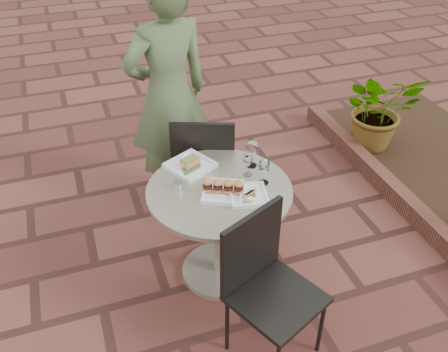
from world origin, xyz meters
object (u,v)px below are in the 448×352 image
object	(u,v)px
plate_salmon	(190,165)
chair_near	(265,277)
chair_far	(204,162)
diner	(168,95)
plate_tuna	(248,195)
cafe_table	(220,219)
plate_sliders	(223,189)

from	to	relation	value
plate_salmon	chair_near	bearing A→B (deg)	-79.84
chair_far	plate_salmon	world-z (taller)	chair_far
diner	plate_tuna	size ratio (longest dim) A/B	7.00
chair_far	chair_near	bearing A→B (deg)	109.43
diner	plate_salmon	distance (m)	0.70
cafe_table	plate_sliders	world-z (taller)	plate_sliders
plate_tuna	chair_near	bearing A→B (deg)	-100.21
chair_far	diner	world-z (taller)	diner
diner	plate_sliders	xyz separation A→B (m)	(0.07, -1.01, -0.15)
chair_far	plate_tuna	xyz separation A→B (m)	(0.06, -0.70, 0.19)
chair_near	plate_sliders	world-z (taller)	chair_near
chair_far	plate_sliders	distance (m)	0.66
diner	plate_tuna	bearing A→B (deg)	88.32
plate_tuna	chair_far	bearing A→B (deg)	95.23
chair_far	diner	distance (m)	0.55
cafe_table	plate_sliders	xyz separation A→B (m)	(0.01, -0.05, 0.28)
chair_far	cafe_table	bearing A→B (deg)	102.97
plate_sliders	plate_tuna	distance (m)	0.16
plate_sliders	chair_far	bearing A→B (deg)	83.63
chair_near	plate_sliders	xyz separation A→B (m)	(-0.05, 0.55, 0.22)
plate_salmon	plate_tuna	size ratio (longest dim) A/B	1.32
diner	cafe_table	bearing A→B (deg)	81.65
plate_salmon	plate_tuna	distance (m)	0.48
chair_near	plate_tuna	bearing A→B (deg)	55.37
chair_near	diner	xyz separation A→B (m)	(-0.12, 1.56, 0.37)
chair_near	plate_salmon	distance (m)	0.92
cafe_table	plate_tuna	size ratio (longest dim) A/B	3.42
chair_far	plate_sliders	xyz separation A→B (m)	(-0.07, -0.62, 0.22)
diner	plate_salmon	bearing A→B (deg)	74.55
plate_salmon	plate_sliders	world-z (taller)	plate_sliders
plate_salmon	plate_tuna	world-z (taller)	plate_salmon
cafe_table	plate_salmon	bearing A→B (deg)	110.56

